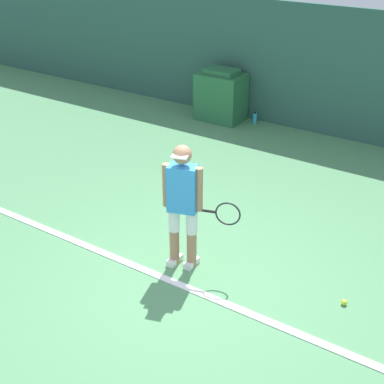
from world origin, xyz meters
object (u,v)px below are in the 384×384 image
tennis_ball (344,302)px  water_bottle (255,118)px  tennis_player (184,202)px  covered_chair (221,96)px

tennis_ball → water_bottle: bearing=127.5°
water_bottle → tennis_player: bearing=-72.6°
tennis_player → covered_chair: tennis_player is taller
tennis_ball → tennis_player: bearing=-169.8°
tennis_ball → water_bottle: size_ratio=0.28×
tennis_player → covered_chair: bearing=97.9°
covered_chair → water_bottle: (0.71, 0.17, -0.40)m
tennis_player → water_bottle: size_ratio=6.61×
tennis_player → tennis_ball: size_ratio=23.61×
covered_chair → water_bottle: 0.83m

